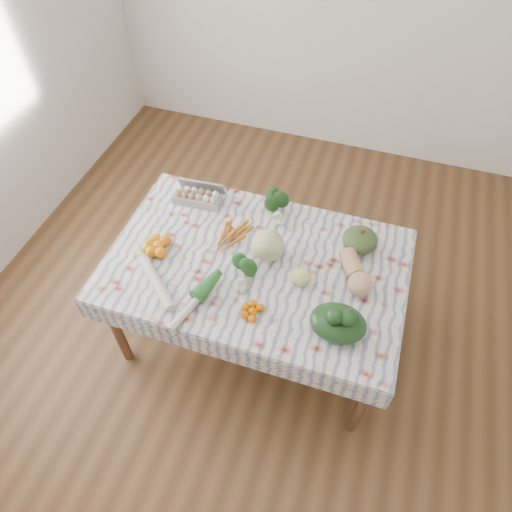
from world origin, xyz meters
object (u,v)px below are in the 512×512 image
dining_table (256,272)px  grapefruit (301,277)px  egg_carton (197,198)px  butternut_squash (356,272)px  cabbage (268,245)px  kabocha_squash (360,240)px

dining_table → grapefruit: 0.31m
egg_carton → butternut_squash: bearing=-19.7°
egg_carton → cabbage: bearing=-31.3°
kabocha_squash → butternut_squash: (0.02, -0.23, 0.00)m
butternut_squash → egg_carton: bearing=136.6°
cabbage → butternut_squash: bearing=-1.1°
kabocha_squash → cabbage: 0.53m
kabocha_squash → butternut_squash: same height
kabocha_squash → grapefruit: 0.43m
kabocha_squash → butternut_squash: 0.23m
cabbage → butternut_squash: cabbage is taller
egg_carton → butternut_squash: (1.04, -0.29, 0.03)m
grapefruit → cabbage: bearing=151.0°
egg_carton → cabbage: cabbage is taller
dining_table → butternut_squash: bearing=6.1°
cabbage → kabocha_squash: bearing=25.1°
cabbage → butternut_squash: size_ratio=0.65×
egg_carton → grapefruit: grapefruit is taller
dining_table → egg_carton: (-0.50, 0.35, 0.12)m
butternut_squash → cabbage: bearing=151.0°
dining_table → butternut_squash: (0.54, 0.06, 0.15)m
dining_table → egg_carton: size_ratio=5.37×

